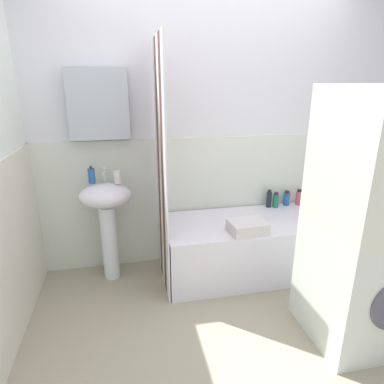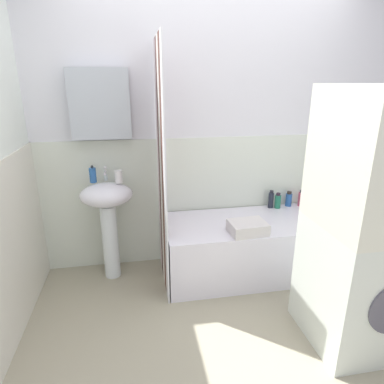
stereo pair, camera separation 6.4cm
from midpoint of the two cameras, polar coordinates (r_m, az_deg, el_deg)
The scene contains 14 objects.
ground_plane at distance 2.48m, azimuth 10.81°, elevation -24.97°, with size 4.80×5.60×0.04m, color #A19A81.
wall_back_tiled at distance 3.05m, azimuth 2.68°, elevation 8.41°, with size 3.60×0.18×2.40m.
sink at distance 2.89m, azimuth -13.81°, elevation -3.01°, with size 0.44×0.34×0.88m.
faucet at distance 2.88m, azimuth -14.18°, elevation 3.07°, with size 0.03×0.12×0.12m.
soap_dispenser at distance 2.86m, azimuth -16.23°, elevation 2.86°, with size 0.06×0.06×0.15m.
toothbrush_cup at distance 2.80m, azimuth -11.99°, elevation 2.63°, with size 0.06×0.06×0.11m, color silver.
bathtub at distance 3.07m, azimuth 10.13°, elevation -9.35°, with size 1.48×0.69×0.51m, color white.
shower_curtain at distance 2.63m, azimuth -4.61°, elevation 3.60°, with size 0.01×0.69×2.00m.
body_wash_bottle at distance 3.44m, azimuth 18.95°, elevation -1.08°, with size 0.06×0.06×0.16m.
lotion_bottle at distance 3.39m, azimuth 16.96°, elevation -1.21°, with size 0.06×0.06×0.15m.
conditioner_bottle at distance 3.31m, azimuth 15.20°, elevation -1.53°, with size 0.06×0.06×0.15m.
shampoo_bottle at distance 3.29m, azimuth 14.08°, elevation -1.31°, with size 0.05×0.05×0.18m.
towel_folded at distance 2.73m, azimuth 10.33°, elevation -6.09°, with size 0.29×0.23×0.10m, color silver.
washer_dryer_stack at distance 2.34m, azimuth 29.17°, elevation -5.10°, with size 0.63×0.63×1.67m.
Camera 2 is at (-0.70, -1.66, 1.68)m, focal length 30.72 mm.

